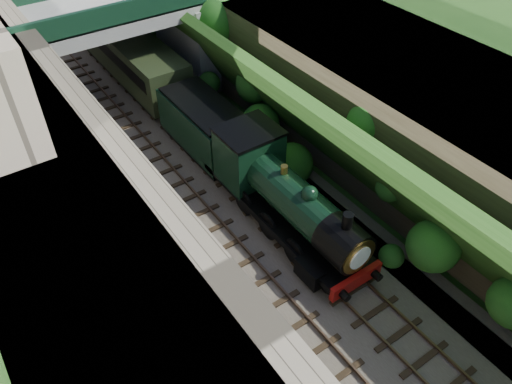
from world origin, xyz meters
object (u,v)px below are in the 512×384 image
at_px(road_bridge, 130,34).
at_px(tree, 218,20).
at_px(locomotive, 285,198).
at_px(tender, 205,128).

height_order(road_bridge, tree, road_bridge).
bearing_deg(tree, locomotive, -109.49).
bearing_deg(locomotive, tree, 70.51).
relative_size(road_bridge, tree, 2.42).
distance_m(tree, locomotive, 14.40).
height_order(road_bridge, tender, road_bridge).
height_order(locomotive, tender, locomotive).
height_order(road_bridge, locomotive, road_bridge).
xyz_separation_m(locomotive, tender, (-0.00, 7.36, -0.27)).
xyz_separation_m(tree, tender, (-4.71, -5.96, -3.03)).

